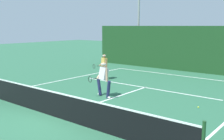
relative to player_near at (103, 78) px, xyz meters
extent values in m
plane|color=#2B6345|center=(0.50, -3.36, -0.92)|extent=(80.00, 80.00, 0.00)
cube|color=white|center=(0.50, 7.46, -0.91)|extent=(10.25, 0.10, 0.01)
cube|color=white|center=(0.50, 2.92, -0.91)|extent=(8.36, 0.10, 0.01)
cube|color=white|center=(0.50, -0.16, -0.91)|extent=(0.10, 6.40, 0.01)
cube|color=black|center=(0.50, -3.36, -0.45)|extent=(11.05, 0.02, 0.92)
cube|color=white|center=(0.50, -3.36, 0.03)|extent=(11.05, 0.03, 0.05)
cylinder|color=#1E234C|center=(0.37, -0.08, -0.50)|extent=(0.30, 0.21, 0.85)
cylinder|color=#1E234C|center=(-0.35, 0.09, -0.50)|extent=(0.36, 0.22, 0.85)
ellipsoid|color=white|center=(0.37, -0.08, -0.87)|extent=(0.28, 0.17, 0.09)
ellipsoid|color=white|center=(-0.35, 0.09, -0.87)|extent=(0.28, 0.17, 0.09)
cube|color=silver|center=(0.01, 0.01, 0.21)|extent=(0.50, 0.43, 0.62)
cylinder|color=tan|center=(0.24, -0.05, 0.18)|extent=(0.17, 0.13, 0.64)
cylinder|color=tan|center=(-0.23, 0.06, 0.18)|extent=(0.21, 0.52, 0.53)
sphere|color=tan|center=(0.01, 0.01, 0.63)|extent=(0.22, 0.22, 0.22)
cylinder|color=white|center=(0.01, 0.01, 0.67)|extent=(0.29, 0.29, 0.04)
cylinder|color=black|center=(-0.33, -0.17, -0.04)|extent=(0.09, 0.26, 0.03)
torus|color=black|center=(-0.41, -0.50, -0.04)|extent=(0.29, 0.09, 0.29)
cylinder|color=black|center=(-2.61, 3.26, -0.52)|extent=(0.21, 0.19, 0.80)
cylinder|color=black|center=(-2.99, 3.40, -0.52)|extent=(0.22, 0.19, 0.80)
ellipsoid|color=white|center=(-2.61, 3.26, -0.87)|extent=(0.28, 0.19, 0.09)
ellipsoid|color=white|center=(-2.99, 3.40, -0.87)|extent=(0.28, 0.19, 0.09)
cube|color=#E5B24C|center=(-2.80, 3.33, 0.16)|extent=(0.47, 0.37, 0.57)
cylinder|color=#9E704C|center=(-2.58, 3.25, 0.13)|extent=(0.23, 0.16, 0.61)
cylinder|color=#9E704C|center=(-3.01, 3.41, 0.13)|extent=(0.25, 0.50, 0.50)
sphere|color=#9E704C|center=(-2.80, 3.33, 0.56)|extent=(0.21, 0.21, 0.21)
cylinder|color=white|center=(-2.80, 3.33, 0.59)|extent=(0.29, 0.29, 0.04)
cylinder|color=black|center=(-3.14, 3.19, -0.08)|extent=(0.12, 0.26, 0.03)
torus|color=black|center=(-3.26, 2.87, -0.08)|extent=(0.29, 0.12, 0.29)
sphere|color=#D1E033|center=(4.24, 1.09, -0.88)|extent=(0.07, 0.07, 0.07)
sphere|color=#D1E033|center=(-0.18, -1.16, -0.88)|extent=(0.07, 0.07, 0.07)
cube|color=#1B441F|center=(0.50, 9.44, 0.76)|extent=(17.42, 0.12, 3.36)
cylinder|color=#9EA39E|center=(-5.36, 11.09, 2.12)|extent=(0.18, 0.18, 6.07)
camera|label=1|loc=(8.22, -9.55, 2.45)|focal=43.36mm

